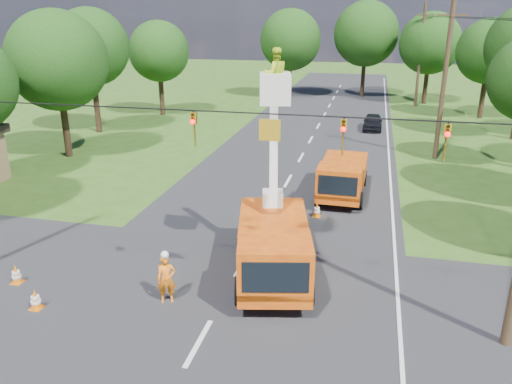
% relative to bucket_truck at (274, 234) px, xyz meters
% --- Properties ---
extents(ground, '(140.00, 140.00, 0.00)m').
position_rel_bucket_truck_xyz_m(ground, '(-1.30, 15.68, -1.65)').
color(ground, '#304D17').
rests_on(ground, ground).
extents(road_main, '(12.00, 100.00, 0.06)m').
position_rel_bucket_truck_xyz_m(road_main, '(-1.30, 15.68, -1.65)').
color(road_main, black).
rests_on(road_main, ground).
extents(road_cross, '(56.00, 10.00, 0.07)m').
position_rel_bucket_truck_xyz_m(road_cross, '(-1.30, -2.32, -1.65)').
color(road_cross, black).
rests_on(road_cross, ground).
extents(edge_line, '(0.12, 90.00, 0.02)m').
position_rel_bucket_truck_xyz_m(edge_line, '(4.30, 15.68, -1.65)').
color(edge_line, silver).
rests_on(edge_line, ground).
extents(bucket_truck, '(3.57, 6.57, 7.88)m').
position_rel_bucket_truck_xyz_m(bucket_truck, '(0.00, 0.00, 0.00)').
color(bucket_truck, orange).
rests_on(bucket_truck, ground).
extents(second_truck, '(2.38, 5.70, 2.11)m').
position_rel_bucket_truck_xyz_m(second_truck, '(1.79, 8.92, -0.56)').
color(second_truck, orange).
rests_on(second_truck, ground).
extents(ground_worker, '(0.73, 0.62, 1.69)m').
position_rel_bucket_truck_xyz_m(ground_worker, '(-3.01, -2.45, -0.81)').
color(ground_worker, orange).
rests_on(ground_worker, ground).
extents(distant_car, '(1.54, 3.71, 1.26)m').
position_rel_bucket_truck_xyz_m(distant_car, '(3.11, 25.46, -1.02)').
color(distant_car, black).
rests_on(distant_car, ground).
extents(traffic_cone_2, '(0.38, 0.38, 0.71)m').
position_rel_bucket_truck_xyz_m(traffic_cone_2, '(-0.95, 4.40, -1.29)').
color(traffic_cone_2, orange).
rests_on(traffic_cone_2, ground).
extents(traffic_cone_3, '(0.38, 0.38, 0.71)m').
position_rel_bucket_truck_xyz_m(traffic_cone_3, '(0.87, 5.87, -1.29)').
color(traffic_cone_3, orange).
rests_on(traffic_cone_3, ground).
extents(traffic_cone_4, '(0.38, 0.38, 0.71)m').
position_rel_bucket_truck_xyz_m(traffic_cone_4, '(-6.90, -3.80, -1.29)').
color(traffic_cone_4, orange).
rests_on(traffic_cone_4, ground).
extents(traffic_cone_5, '(0.38, 0.38, 0.71)m').
position_rel_bucket_truck_xyz_m(traffic_cone_5, '(-8.57, -2.55, -1.29)').
color(traffic_cone_5, orange).
rests_on(traffic_cone_5, ground).
extents(traffic_cone_7, '(0.38, 0.38, 0.71)m').
position_rel_bucket_truck_xyz_m(traffic_cone_7, '(2.01, 11.46, -1.29)').
color(traffic_cone_7, orange).
rests_on(traffic_cone_7, ground).
extents(pole_right_mid, '(1.80, 0.30, 10.00)m').
position_rel_bucket_truck_xyz_m(pole_right_mid, '(7.20, 17.68, 3.45)').
color(pole_right_mid, '#4C3823').
rests_on(pole_right_mid, ground).
extents(pole_right_far, '(1.80, 0.30, 10.00)m').
position_rel_bucket_truck_xyz_m(pole_right_far, '(7.20, 37.68, 3.45)').
color(pole_right_far, '#4C3823').
rests_on(pole_right_far, ground).
extents(signal_span, '(18.00, 0.29, 1.07)m').
position_rel_bucket_truck_xyz_m(signal_span, '(0.93, -2.33, 4.23)').
color(signal_span, black).
rests_on(signal_span, ground).
extents(tree_left_d, '(6.20, 6.20, 9.24)m').
position_rel_bucket_truck_xyz_m(tree_left_d, '(-16.30, 12.68, 4.47)').
color(tree_left_d, '#382616').
rests_on(tree_left_d, ground).
extents(tree_left_e, '(5.80, 5.80, 9.41)m').
position_rel_bucket_truck_xyz_m(tree_left_e, '(-18.10, 19.68, 4.84)').
color(tree_left_e, '#382616').
rests_on(tree_left_e, ground).
extents(tree_left_f, '(5.40, 5.40, 8.40)m').
position_rel_bucket_truck_xyz_m(tree_left_f, '(-16.10, 27.68, 4.03)').
color(tree_left_f, '#382616').
rests_on(tree_left_f, ground).
extents(tree_right_e, '(5.60, 5.60, 8.63)m').
position_rel_bucket_truck_xyz_m(tree_right_e, '(12.50, 32.68, 4.16)').
color(tree_right_e, '#382616').
rests_on(tree_right_e, ground).
extents(tree_far_a, '(6.60, 6.60, 9.50)m').
position_rel_bucket_truck_xyz_m(tree_far_a, '(-6.30, 40.68, 4.54)').
color(tree_far_a, '#382616').
rests_on(tree_far_a, ground).
extents(tree_far_b, '(7.00, 7.00, 10.32)m').
position_rel_bucket_truck_xyz_m(tree_far_b, '(1.70, 42.68, 5.16)').
color(tree_far_b, '#382616').
rests_on(tree_far_b, ground).
extents(tree_far_c, '(6.20, 6.20, 9.18)m').
position_rel_bucket_truck_xyz_m(tree_far_c, '(8.20, 39.68, 4.41)').
color(tree_far_c, '#382616').
rests_on(tree_far_c, ground).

